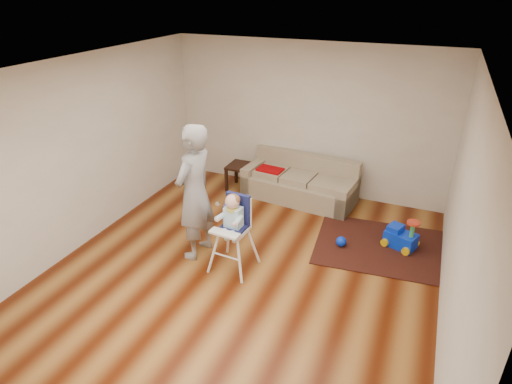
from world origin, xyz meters
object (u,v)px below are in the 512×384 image
at_px(side_table, 241,177).
at_px(toy_ball, 341,241).
at_px(sofa, 299,180).
at_px(high_chair, 233,233).
at_px(adult, 195,193).
at_px(ride_on_toy, 402,232).

height_order(side_table, toy_ball, side_table).
bearing_deg(sofa, side_table, -173.16).
xyz_separation_m(sofa, high_chair, (-0.19, -2.32, 0.16)).
bearing_deg(high_chair, sofa, 89.11).
distance_m(high_chair, adult, 0.77).
distance_m(side_table, adult, 2.33).
xyz_separation_m(sofa, adult, (-0.81, -2.21, 0.59)).
bearing_deg(ride_on_toy, side_table, -175.63).
bearing_deg(sofa, high_chair, -88.49).
bearing_deg(sofa, toy_ball, -43.44).
xyz_separation_m(side_table, high_chair, (0.95, -2.31, 0.30)).
relative_size(toy_ball, high_chair, 0.14).
relative_size(ride_on_toy, adult, 0.25).
distance_m(ride_on_toy, toy_ball, 0.89).
bearing_deg(high_chair, side_table, 115.98).
relative_size(toy_ball, adult, 0.08).
xyz_separation_m(sofa, toy_ball, (1.07, -1.25, -0.29)).
bearing_deg(adult, toy_ball, 122.01).
height_order(side_table, adult, adult).
bearing_deg(ride_on_toy, adult, -133.29).
height_order(side_table, high_chair, high_chair).
xyz_separation_m(sofa, ride_on_toy, (1.88, -0.91, -0.13)).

